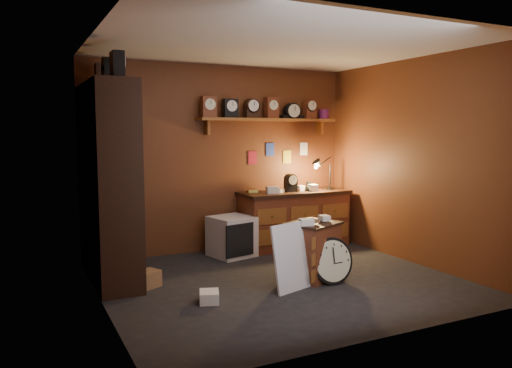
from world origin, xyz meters
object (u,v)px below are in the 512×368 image
(shelving_unit, at_px, (105,174))
(big_round_clock, at_px, (332,261))
(low_cabinet, at_px, (313,248))
(workbench, at_px, (294,216))

(shelving_unit, xyz_separation_m, big_round_clock, (2.28, -1.32, -0.99))
(low_cabinet, bearing_deg, shelving_unit, 129.88)
(shelving_unit, bearing_deg, big_round_clock, -30.01)
(low_cabinet, relative_size, big_round_clock, 1.42)
(shelving_unit, bearing_deg, low_cabinet, -25.80)
(workbench, bearing_deg, low_cabinet, -112.93)
(low_cabinet, bearing_deg, workbench, 42.76)
(shelving_unit, relative_size, workbench, 1.53)
(big_round_clock, bearing_deg, shelving_unit, 149.99)
(shelving_unit, height_order, big_round_clock, shelving_unit)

